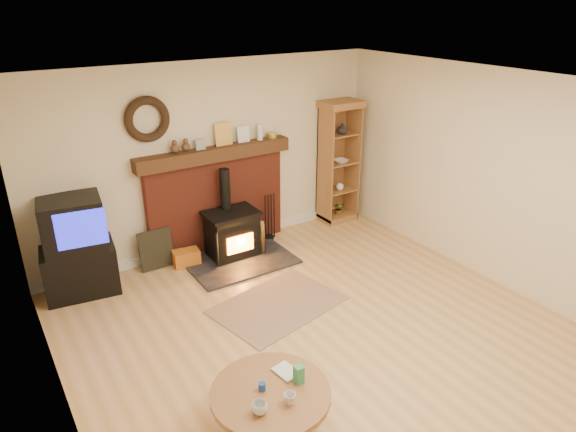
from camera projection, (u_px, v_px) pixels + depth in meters
ground at (332, 343)px, 5.36m from camera, size 5.50×5.50×0.00m
room_shell at (330, 186)px, 4.74m from camera, size 5.02×5.52×2.61m
chimney_breast at (217, 194)px, 7.10m from camera, size 2.20×0.22×1.78m
wood_stove at (233, 236)px, 7.00m from camera, size 1.40×1.00×1.23m
area_rug at (278, 305)px, 6.01m from camera, size 1.61×1.26×0.01m
tv_unit at (77, 249)px, 6.07m from camera, size 0.90×0.68×1.21m
curio_cabinet at (338, 162)px, 7.96m from camera, size 0.61×0.44×1.91m
firelog_box at (186, 258)px, 6.86m from camera, size 0.37×0.26×0.21m
leaning_painting at (156, 250)px, 6.74m from camera, size 0.44×0.12×0.53m
fire_tools at (269, 229)px, 7.59m from camera, size 0.19×0.16×0.70m
coffee_table at (271, 399)px, 4.15m from camera, size 0.98×0.98×0.58m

